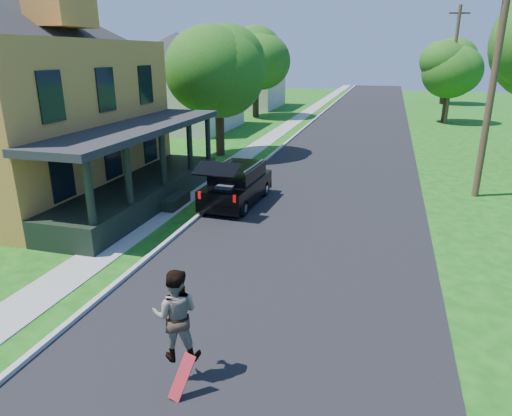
# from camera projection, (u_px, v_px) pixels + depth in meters

# --- Properties ---
(ground) EXTENTS (140.00, 140.00, 0.00)m
(ground) POSITION_uv_depth(u_px,v_px,m) (271.00, 303.00, 10.98)
(ground) COLOR #144C0F
(ground) RESTS_ON ground
(street) EXTENTS (8.00, 120.00, 0.02)m
(street) POSITION_uv_depth(u_px,v_px,m) (348.00, 147.00, 29.17)
(street) COLOR black
(street) RESTS_ON ground
(curb) EXTENTS (0.15, 120.00, 0.12)m
(curb) POSITION_uv_depth(u_px,v_px,m) (286.00, 144.00, 30.23)
(curb) COLOR #A9A9A4
(curb) RESTS_ON ground
(sidewalk) EXTENTS (1.30, 120.00, 0.03)m
(sidewalk) POSITION_uv_depth(u_px,v_px,m) (264.00, 143.00, 30.64)
(sidewalk) COLOR gray
(sidewalk) RESTS_ON ground
(front_walk) EXTENTS (6.50, 1.20, 0.03)m
(front_walk) POSITION_uv_depth(u_px,v_px,m) (85.00, 198.00, 18.92)
(front_walk) COLOR gray
(front_walk) RESTS_ON ground
(neighbor_house_mid) EXTENTS (12.78, 12.78, 8.30)m
(neighbor_house_mid) POSITION_uv_depth(u_px,v_px,m) (178.00, 74.00, 34.99)
(neighbor_house_mid) COLOR #B7AEA2
(neighbor_house_mid) RESTS_ON ground
(neighbor_house_far) EXTENTS (12.78, 12.78, 8.30)m
(neighbor_house_far) POSITION_uv_depth(u_px,v_px,m) (242.00, 68.00, 49.55)
(neighbor_house_far) COLOR #B7AEA2
(neighbor_house_far) RESTS_ON ground
(black_suv) EXTENTS (1.85, 4.44, 2.04)m
(black_suv) POSITION_uv_depth(u_px,v_px,m) (237.00, 185.00, 17.97)
(black_suv) COLOR black
(black_suv) RESTS_ON ground
(skateboarder) EXTENTS (1.00, 0.87, 1.74)m
(skateboarder) POSITION_uv_depth(u_px,v_px,m) (176.00, 315.00, 8.09)
(skateboarder) COLOR black
(skateboarder) RESTS_ON ground
(skateboard) EXTENTS (0.43, 0.38, 0.81)m
(skateboard) POSITION_uv_depth(u_px,v_px,m) (182.00, 378.00, 7.86)
(skateboard) COLOR #B60F1B
(skateboard) RESTS_ON ground
(tree_left_mid) EXTENTS (6.16, 5.95, 7.73)m
(tree_left_mid) POSITION_uv_depth(u_px,v_px,m) (218.00, 67.00, 25.32)
(tree_left_mid) COLOR black
(tree_left_mid) RESTS_ON ground
(tree_left_far) EXTENTS (6.42, 6.44, 8.97)m
(tree_left_far) POSITION_uv_depth(u_px,v_px,m) (255.00, 52.00, 41.14)
(tree_left_far) COLOR black
(tree_left_far) RESTS_ON ground
(tree_right_mid) EXTENTS (5.30, 5.38, 7.34)m
(tree_right_mid) POSITION_uv_depth(u_px,v_px,m) (451.00, 64.00, 38.12)
(tree_right_mid) COLOR black
(tree_right_mid) RESTS_ON ground
(tree_right_far) EXTENTS (7.12, 6.83, 7.96)m
(tree_right_far) POSITION_uv_depth(u_px,v_px,m) (447.00, 59.00, 52.31)
(tree_right_far) COLOR black
(tree_right_far) RESTS_ON ground
(utility_pole_near) EXTENTS (1.64, 0.59, 8.56)m
(utility_pole_near) POSITION_uv_depth(u_px,v_px,m) (492.00, 88.00, 17.78)
(utility_pole_near) COLOR #42311E
(utility_pole_near) RESTS_ON ground
(utility_pole_far) EXTENTS (1.63, 0.55, 9.32)m
(utility_pole_far) POSITION_uv_depth(u_px,v_px,m) (453.00, 65.00, 37.25)
(utility_pole_far) COLOR #42311E
(utility_pole_far) RESTS_ON ground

